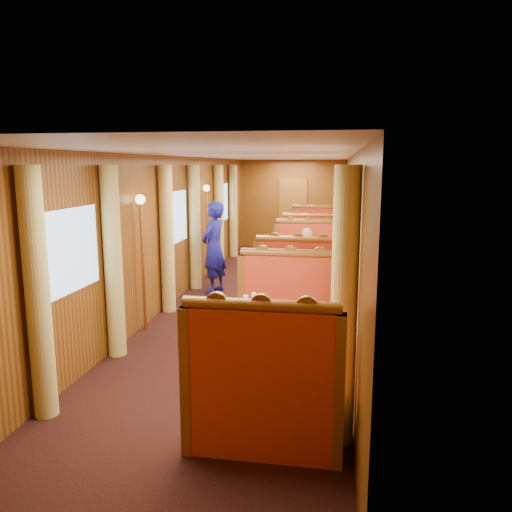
% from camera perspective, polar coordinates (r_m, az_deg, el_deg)
% --- Properties ---
extents(floor, '(3.00, 12.00, 0.01)m').
position_cam_1_polar(floor, '(8.73, 0.45, -5.25)').
color(floor, black).
rests_on(floor, ground).
extents(ceiling, '(3.00, 12.00, 0.01)m').
position_cam_1_polar(ceiling, '(8.41, 0.47, 11.39)').
color(ceiling, silver).
rests_on(ceiling, wall_left).
extents(wall_far, '(3.00, 0.01, 2.50)m').
position_cam_1_polar(wall_far, '(14.41, 4.22, 5.95)').
color(wall_far, brown).
rests_on(wall_far, floor).
extents(wall_near, '(3.00, 0.01, 2.50)m').
position_cam_1_polar(wall_near, '(2.87, -19.15, -12.70)').
color(wall_near, brown).
rests_on(wall_near, floor).
extents(wall_left, '(0.01, 12.00, 2.50)m').
position_cam_1_polar(wall_left, '(8.84, -9.20, 3.08)').
color(wall_left, brown).
rests_on(wall_left, floor).
extents(wall_right, '(0.01, 12.00, 2.50)m').
position_cam_1_polar(wall_right, '(8.38, 10.66, 2.64)').
color(wall_right, brown).
rests_on(wall_right, floor).
extents(doorway_far, '(0.80, 0.04, 2.00)m').
position_cam_1_polar(doorway_far, '(14.40, 4.20, 4.95)').
color(doorway_far, brown).
rests_on(doorway_far, floor).
extents(table_near, '(1.05, 0.72, 0.75)m').
position_cam_1_polar(table_near, '(5.22, 2.60, -11.84)').
color(table_near, white).
rests_on(table_near, floor).
extents(banquette_near_fwd, '(1.30, 0.55, 1.34)m').
position_cam_1_polar(banquette_near_fwd, '(4.29, 0.91, -16.30)').
color(banquette_near_fwd, '#A91412').
rests_on(banquette_near_fwd, floor).
extents(banquette_near_aft, '(1.30, 0.55, 1.34)m').
position_cam_1_polar(banquette_near_aft, '(6.15, 3.75, -7.88)').
color(banquette_near_aft, '#A91412').
rests_on(banquette_near_aft, floor).
extents(table_mid, '(1.05, 0.72, 0.75)m').
position_cam_1_polar(table_mid, '(8.55, 5.43, -3.03)').
color(table_mid, white).
rests_on(table_mid, floor).
extents(banquette_mid_fwd, '(1.30, 0.55, 1.34)m').
position_cam_1_polar(banquette_mid_fwd, '(7.56, 4.88, -4.43)').
color(banquette_mid_fwd, '#A91412').
rests_on(banquette_mid_fwd, floor).
extents(banquette_mid_aft, '(1.30, 0.55, 1.34)m').
position_cam_1_polar(banquette_mid_aft, '(9.53, 5.87, -1.35)').
color(banquette_mid_aft, '#A91412').
rests_on(banquette_mid_aft, floor).
extents(table_far, '(1.05, 0.72, 0.75)m').
position_cam_1_polar(table_far, '(11.98, 6.63, 0.80)').
color(table_far, white).
rests_on(table_far, floor).
extents(banquette_far_fwd, '(1.30, 0.55, 1.34)m').
position_cam_1_polar(banquette_far_fwd, '(10.98, 6.37, 0.19)').
color(banquette_far_fwd, '#A91412').
rests_on(banquette_far_fwd, floor).
extents(banquette_far_aft, '(1.30, 0.55, 1.34)m').
position_cam_1_polar(banquette_far_aft, '(12.97, 6.87, 1.74)').
color(banquette_far_aft, '#A91412').
rests_on(banquette_far_aft, floor).
extents(tea_tray, '(0.36, 0.28, 0.01)m').
position_cam_1_polar(tea_tray, '(5.07, 1.31, -7.92)').
color(tea_tray, silver).
rests_on(tea_tray, table_near).
extents(teapot_left, '(0.19, 0.15, 0.15)m').
position_cam_1_polar(teapot_left, '(5.01, 0.29, -7.35)').
color(teapot_left, silver).
rests_on(teapot_left, tea_tray).
extents(teapot_right, '(0.16, 0.13, 0.11)m').
position_cam_1_polar(teapot_right, '(4.98, 1.89, -7.69)').
color(teapot_right, silver).
rests_on(teapot_right, tea_tray).
extents(teapot_back, '(0.20, 0.17, 0.14)m').
position_cam_1_polar(teapot_back, '(5.15, 1.25, -6.91)').
color(teapot_back, silver).
rests_on(teapot_back, tea_tray).
extents(fruit_plate, '(0.24, 0.24, 0.05)m').
position_cam_1_polar(fruit_plate, '(4.99, 5.76, -8.16)').
color(fruit_plate, white).
rests_on(fruit_plate, table_near).
extents(cup_inboard, '(0.08, 0.08, 0.26)m').
position_cam_1_polar(cup_inboard, '(5.23, -1.16, -6.21)').
color(cup_inboard, white).
rests_on(cup_inboard, table_near).
extents(cup_outboard, '(0.08, 0.08, 0.26)m').
position_cam_1_polar(cup_outboard, '(5.32, -0.22, -5.93)').
color(cup_outboard, white).
rests_on(cup_outboard, table_near).
extents(rose_vase_mid, '(0.06, 0.06, 0.36)m').
position_cam_1_polar(rose_vase_mid, '(8.45, 5.33, 0.63)').
color(rose_vase_mid, silver).
rests_on(rose_vase_mid, table_mid).
extents(rose_vase_far, '(0.06, 0.06, 0.36)m').
position_cam_1_polar(rose_vase_far, '(11.93, 6.51, 3.45)').
color(rose_vase_far, silver).
rests_on(rose_vase_far, table_far).
extents(window_left_near, '(0.01, 1.20, 0.90)m').
position_cam_1_polar(window_left_near, '(5.63, -20.50, 0.53)').
color(window_left_near, '#8AADDA').
rests_on(window_left_near, wall_left).
extents(curtain_left_near_a, '(0.22, 0.22, 2.35)m').
position_cam_1_polar(curtain_left_near_a, '(4.98, -23.69, -4.14)').
color(curtain_left_near_a, '#CFC16A').
rests_on(curtain_left_near_a, floor).
extents(curtain_left_near_b, '(0.22, 0.22, 2.35)m').
position_cam_1_polar(curtain_left_near_b, '(6.31, -16.01, -0.76)').
color(curtain_left_near_b, '#CFC16A').
rests_on(curtain_left_near_b, floor).
extents(window_right_near, '(0.01, 1.20, 0.90)m').
position_cam_1_polar(window_right_near, '(4.89, 11.28, -0.42)').
color(window_right_near, '#8AADDA').
rests_on(window_right_near, wall_right).
extents(curtain_right_near_a, '(0.22, 0.22, 2.35)m').
position_cam_1_polar(curtain_right_near_a, '(4.19, 10.02, -6.04)').
color(curtain_right_near_a, '#CFC16A').
rests_on(curtain_right_near_a, floor).
extents(curtain_right_near_b, '(0.22, 0.22, 2.35)m').
position_cam_1_polar(curtain_right_near_b, '(5.71, 9.91, -1.66)').
color(curtain_right_near_b, '#CFC16A').
rests_on(curtain_right_near_b, floor).
extents(window_left_mid, '(0.01, 1.20, 0.90)m').
position_cam_1_polar(window_left_mid, '(8.81, -9.15, 4.37)').
color(window_left_mid, '#8AADDA').
rests_on(window_left_mid, wall_left).
extents(curtain_left_mid_a, '(0.22, 0.22, 2.35)m').
position_cam_1_polar(curtain_left_mid_a, '(8.08, -10.14, 1.84)').
color(curtain_left_mid_a, '#CFC16A').
rests_on(curtain_left_mid_a, floor).
extents(curtain_left_mid_b, '(0.22, 0.22, 2.35)m').
position_cam_1_polar(curtain_left_mid_b, '(9.55, -7.02, 3.22)').
color(curtain_left_mid_b, '#CFC16A').
rests_on(curtain_left_mid_b, floor).
extents(window_right_mid, '(0.01, 1.20, 0.90)m').
position_cam_1_polar(window_right_mid, '(8.35, 10.60, 4.01)').
color(window_right_mid, '#8AADDA').
rests_on(window_right_mid, wall_right).
extents(curtain_right_mid_a, '(0.22, 0.22, 2.35)m').
position_cam_1_polar(curtain_right_mid_a, '(7.62, 9.84, 1.34)').
color(curtain_right_mid_a, '#CFC16A').
rests_on(curtain_right_mid_a, floor).
extents(curtain_right_mid_b, '(0.22, 0.22, 2.35)m').
position_cam_1_polar(curtain_right_mid_b, '(9.16, 9.80, 2.84)').
color(curtain_right_mid_b, '#CFC16A').
rests_on(curtain_right_mid_b, floor).
extents(window_left_far, '(0.01, 1.20, 0.90)m').
position_cam_1_polar(window_left_far, '(12.17, -3.89, 6.09)').
color(window_left_far, '#8AADDA').
rests_on(window_left_far, wall_left).
extents(curtain_left_far_a, '(0.22, 0.22, 2.35)m').
position_cam_1_polar(curtain_left_far_a, '(11.41, -4.26, 4.42)').
color(curtain_left_far_a, '#CFC16A').
rests_on(curtain_left_far_a, floor).
extents(curtain_left_far_b, '(0.22, 0.22, 2.35)m').
position_cam_1_polar(curtain_left_far_b, '(12.92, -2.62, 5.13)').
color(curtain_left_far_b, '#CFC16A').
rests_on(curtain_left_far_b, floor).
extents(window_right_far, '(0.01, 1.20, 0.90)m').
position_cam_1_polar(window_right_far, '(11.84, 10.31, 5.83)').
color(window_right_far, '#8AADDA').
rests_on(window_right_far, wall_right).
extents(curtain_right_far_a, '(0.22, 0.22, 2.35)m').
position_cam_1_polar(curtain_right_far_a, '(11.09, 9.77, 4.13)').
color(curtain_right_far_a, '#CFC16A').
rests_on(curtain_right_far_a, floor).
extents(curtain_right_far_b, '(0.22, 0.22, 2.35)m').
position_cam_1_polar(curtain_right_far_b, '(12.64, 9.75, 4.88)').
color(curtain_right_far_b, '#CFC16A').
rests_on(curtain_right_far_b, floor).
extents(sconce_left_fore, '(0.14, 0.14, 1.95)m').
position_cam_1_polar(sconce_left_fore, '(7.16, -12.93, 2.36)').
color(sconce_left_fore, '#BF8C3F').
rests_on(sconce_left_fore, floor).
extents(sconce_right_fore, '(0.14, 0.14, 1.95)m').
position_cam_1_polar(sconce_right_fore, '(6.63, 10.10, 1.83)').
color(sconce_right_fore, '#BF8C3F').
rests_on(sconce_right_fore, floor).
extents(sconce_left_aft, '(0.14, 0.14, 1.95)m').
position_cam_1_polar(sconce_left_aft, '(10.46, -5.65, 5.01)').
color(sconce_left_aft, '#BF8C3F').
rests_on(sconce_left_aft, floor).
extents(sconce_right_aft, '(0.14, 0.14, 1.95)m').
position_cam_1_polar(sconce_right_aft, '(10.10, 9.94, 4.72)').
color(sconce_right_aft, '#BF8C3F').
rests_on(sconce_right_aft, floor).
extents(steward, '(0.55, 0.70, 1.70)m').
position_cam_1_polar(steward, '(9.23, -4.84, 0.97)').
color(steward, navy).
rests_on(steward, floor).
extents(passenger, '(0.40, 0.44, 0.76)m').
position_cam_1_polar(passenger, '(9.24, 5.81, 0.29)').
color(passenger, beige).
rests_on(passenger, banquette_mid_aft).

